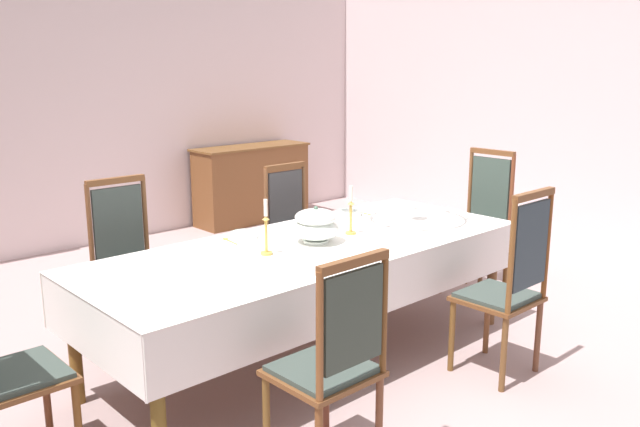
% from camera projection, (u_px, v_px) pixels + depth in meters
% --- Properties ---
extents(ground, '(7.67, 6.63, 0.04)m').
position_uv_depth(ground, '(286.00, 348.00, 4.41)').
color(ground, '#A78D8B').
extents(back_wall, '(7.67, 0.08, 3.56)m').
position_uv_depth(back_wall, '(64.00, 71.00, 6.41)').
color(back_wall, beige).
rests_on(back_wall, ground).
extents(right_wall, '(0.08, 6.63, 3.56)m').
position_uv_depth(right_wall, '(581.00, 71.00, 6.58)').
color(right_wall, silver).
rests_on(right_wall, ground).
extents(dining_table, '(2.87, 1.11, 0.76)m').
position_uv_depth(dining_table, '(311.00, 255.00, 4.07)').
color(dining_table, brown).
rests_on(dining_table, ground).
extents(tablecloth, '(2.89, 1.13, 0.32)m').
position_uv_depth(tablecloth, '(311.00, 255.00, 4.07)').
color(tablecloth, white).
rests_on(tablecloth, dining_table).
extents(chair_south_a, '(0.44, 0.42, 1.06)m').
position_uv_depth(chair_south_a, '(332.00, 361.00, 2.93)').
color(chair_south_a, brown).
rests_on(chair_south_a, ground).
extents(chair_north_a, '(0.44, 0.42, 1.12)m').
position_uv_depth(chair_north_a, '(130.00, 263.00, 4.30)').
color(chair_north_a, brown).
rests_on(chair_north_a, ground).
extents(chair_south_b, '(0.44, 0.42, 1.15)m').
position_uv_depth(chair_south_b, '(508.00, 283.00, 3.87)').
color(chair_south_b, brown).
rests_on(chair_south_b, ground).
extents(chair_north_b, '(0.44, 0.42, 1.07)m').
position_uv_depth(chair_north_b, '(296.00, 229.00, 5.25)').
color(chair_north_b, brown).
rests_on(chair_north_b, ground).
extents(chair_head_west, '(0.42, 0.44, 1.06)m').
position_uv_depth(chair_head_west, '(1.00, 365.00, 2.89)').
color(chair_head_west, brown).
rests_on(chair_head_west, ground).
extents(chair_head_east, '(0.42, 0.44, 1.17)m').
position_uv_depth(chair_head_east, '(480.00, 223.00, 5.32)').
color(chair_head_east, brown).
rests_on(chair_head_east, ground).
extents(soup_tureen, '(0.29, 0.29, 0.23)m').
position_uv_depth(soup_tureen, '(316.00, 225.00, 4.06)').
color(soup_tureen, white).
rests_on(soup_tureen, tablecloth).
extents(candlestick_west, '(0.07, 0.07, 0.33)m').
position_uv_depth(candlestick_west, '(266.00, 233.00, 3.80)').
color(candlestick_west, gold).
rests_on(candlestick_west, tablecloth).
extents(candlestick_east, '(0.07, 0.07, 0.32)m').
position_uv_depth(candlestick_east, '(351.00, 215.00, 4.26)').
color(candlestick_east, gold).
rests_on(candlestick_east, tablecloth).
extents(bowl_near_left, '(0.17, 0.17, 0.04)m').
position_uv_depth(bowl_near_left, '(244.00, 234.00, 4.19)').
color(bowl_near_left, white).
rests_on(bowl_near_left, tablecloth).
extents(bowl_near_right, '(0.17, 0.17, 0.04)m').
position_uv_depth(bowl_near_right, '(350.00, 212.00, 4.82)').
color(bowl_near_right, white).
rests_on(bowl_near_right, tablecloth).
extents(spoon_primary, '(0.04, 0.18, 0.01)m').
position_uv_depth(spoon_primary, '(227.00, 239.00, 4.13)').
color(spoon_primary, gold).
rests_on(spoon_primary, tablecloth).
extents(spoon_secondary, '(0.03, 0.18, 0.01)m').
position_uv_depth(spoon_secondary, '(358.00, 211.00, 4.92)').
color(spoon_secondary, gold).
rests_on(spoon_secondary, tablecloth).
extents(sideboard, '(1.44, 0.48, 0.90)m').
position_uv_depth(sideboard, '(252.00, 184.00, 7.81)').
color(sideboard, brown).
rests_on(sideboard, ground).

